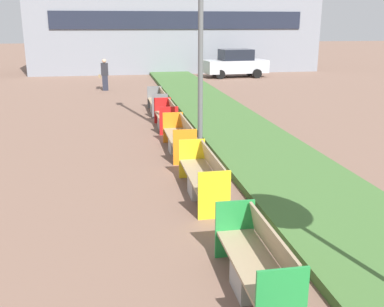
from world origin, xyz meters
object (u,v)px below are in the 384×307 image
bench_orange_frame (180,140)px  bench_grey_frame (158,104)px  bench_green_frame (257,268)px  parked_car_distant (236,63)px  bench_yellow_frame (204,179)px  bench_red_frame (167,118)px  pedestrian_walking (105,75)px

bench_orange_frame → bench_grey_frame: 6.02m
bench_green_frame → parked_car_distant: (6.50, 24.76, 0.55)m
bench_orange_frame → parked_car_distant: (6.50, 17.73, 0.54)m
bench_green_frame → bench_yellow_frame: size_ratio=0.84×
bench_red_frame → bench_grey_frame: (0.00, 2.93, 0.01)m
pedestrian_walking → parked_car_distant: size_ratio=0.39×
parked_car_distant → bench_green_frame: bearing=-109.7°
pedestrian_walking → parked_car_distant: parked_car_distant is taller
bench_green_frame → bench_red_frame: same height
bench_yellow_frame → parked_car_distant: size_ratio=0.56×
bench_green_frame → parked_car_distant: bearing=75.3°
bench_grey_frame → bench_yellow_frame: bearing=-90.0°
bench_green_frame → bench_grey_frame: same height
bench_red_frame → pedestrian_walking: size_ratio=1.12×
bench_orange_frame → pedestrian_walking: 13.02m
bench_yellow_frame → parked_car_distant: 22.10m
bench_red_frame → bench_yellow_frame: bearing=-89.9°
pedestrian_walking → bench_red_frame: bearing=-77.3°
bench_grey_frame → parked_car_distant: 13.41m
pedestrian_walking → bench_green_frame: bearing=-83.7°
bench_grey_frame → bench_red_frame: bearing=-90.1°
pedestrian_walking → bench_grey_frame: bearing=-72.1°
bench_yellow_frame → bench_red_frame: same height
bench_orange_frame → pedestrian_walking: (-2.20, 12.82, 0.49)m
bench_orange_frame → parked_car_distant: bearing=69.9°
bench_green_frame → pedestrian_walking: size_ratio=1.20×
bench_red_frame → pedestrian_walking: pedestrian_walking is taller
pedestrian_walking → bench_orange_frame: bearing=-80.3°
bench_yellow_frame → bench_grey_frame: (-0.00, 9.40, -0.01)m
bench_orange_frame → pedestrian_walking: bearing=99.7°
bench_red_frame → bench_green_frame: bearing=-90.0°
bench_yellow_frame → bench_red_frame: bearing=90.1°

